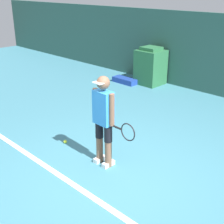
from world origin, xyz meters
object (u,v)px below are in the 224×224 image
object	(u,v)px
tennis_player	(104,118)
tennis_ball	(65,142)
covered_chair	(150,66)
equipment_bag	(125,80)

from	to	relation	value
tennis_player	tennis_ball	distance (m)	1.40
covered_chair	equipment_bag	size ratio (longest dim) A/B	1.39
tennis_player	equipment_bag	xyz separation A→B (m)	(-3.07, 3.87, -0.80)
tennis_ball	covered_chair	world-z (taller)	covered_chair
tennis_player	equipment_bag	bearing A→B (deg)	129.37
tennis_ball	equipment_bag	bearing A→B (deg)	116.66
tennis_player	tennis_ball	size ratio (longest dim) A/B	23.51
tennis_ball	equipment_bag	size ratio (longest dim) A/B	0.08
tennis_player	covered_chair	xyz separation A→B (m)	(-2.45, 4.38, -0.32)
tennis_ball	equipment_bag	xyz separation A→B (m)	(-1.95, 3.89, 0.05)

